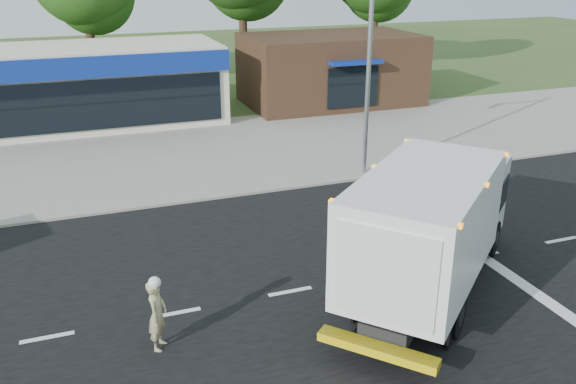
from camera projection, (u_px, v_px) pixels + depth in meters
name	position (u px, v px, depth m)	size (l,w,h in m)	color
ground	(391.00, 273.00, 16.98)	(120.00, 120.00, 0.00)	#385123
road_asphalt	(391.00, 273.00, 16.98)	(60.00, 14.00, 0.02)	black
sidewalk	(289.00, 177.00, 24.13)	(60.00, 2.40, 0.12)	gray
parking_apron	(247.00, 140.00, 29.22)	(60.00, 9.00, 0.02)	gray
lane_markings	(461.00, 287.00, 16.22)	(55.20, 7.00, 0.01)	silver
ems_box_truck	(433.00, 220.00, 15.29)	(7.65, 7.20, 3.57)	black
emergency_worker	(157.00, 314.00, 13.43)	(0.63, 0.73, 1.80)	tan
retail_strip_mall	(42.00, 88.00, 30.78)	(18.00, 6.20, 4.00)	beige
brown_storefront	(331.00, 69.00, 35.99)	(10.00, 6.70, 4.00)	#382316
traffic_signal_pole	(354.00, 52.00, 22.60)	(3.51, 0.25, 8.00)	gray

